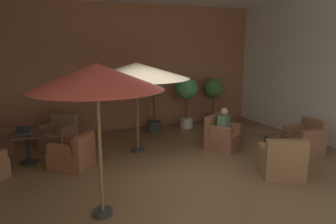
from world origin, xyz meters
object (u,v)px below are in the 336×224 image
patio_umbrella_tall_red (136,71)px  open_laptop (24,132)px  patron_by_window (224,122)px  iced_drink_cup (24,131)px  cafe_table_front_left (27,141)px  armchair_front_left_west (59,136)px  armchair_front_right_north (222,137)px  potted_tree_left_corner (154,98)px  cafe_table_front_right (266,136)px  potted_tree_mid_right (187,92)px  armchair_front_left_south (73,155)px  patio_umbrella_center_beige (97,78)px  armchair_front_right_south (304,140)px  potted_tree_mid_left (213,93)px  armchair_front_right_east (281,162)px

patio_umbrella_tall_red → open_laptop: 2.97m
patron_by_window → iced_drink_cup: size_ratio=6.04×
cafe_table_front_left → armchair_front_left_west: size_ratio=0.73×
armchair_front_right_north → potted_tree_left_corner: (-1.00, 2.39, 0.74)m
cafe_table_front_left → cafe_table_front_right: (5.29, -1.91, 0.02)m
potted_tree_mid_right → patron_by_window: 2.46m
armchair_front_left_west → open_laptop: bearing=-133.3°
armchair_front_left_south → potted_tree_mid_right: (3.90, 2.16, 0.89)m
armchair_front_left_west → patio_umbrella_tall_red: 2.77m
patio_umbrella_tall_red → open_laptop: bearing=174.8°
armchair_front_left_west → patio_umbrella_tall_red: (1.84, -1.10, 1.75)m
patron_by_window → open_laptop: 4.86m
armchair_front_right_north → armchair_front_left_south: bearing=176.6°
potted_tree_left_corner → potted_tree_mid_right: 1.15m
cafe_table_front_left → patron_by_window: size_ratio=1.19×
cafe_table_front_right → patron_by_window: (-0.58, 0.95, 0.20)m
patio_umbrella_center_beige → patron_by_window: patio_umbrella_center_beige is taller
armchair_front_right_south → potted_tree_mid_right: potted_tree_mid_right is taller
armchair_front_left_west → open_laptop: size_ratio=3.16×
patio_umbrella_center_beige → potted_tree_left_corner: bearing=60.0°
armchair_front_left_south → patron_by_window: (3.78, -0.26, 0.45)m
cafe_table_front_left → patio_umbrella_center_beige: 3.64m
potted_tree_mid_left → potted_tree_left_corner: bearing=-176.2°
armchair_front_right_south → armchair_front_right_east: bearing=-149.4°
armchair_front_right_south → patio_umbrella_tall_red: patio_umbrella_tall_red is taller
patio_umbrella_tall_red → potted_tree_mid_left: bearing=28.9°
cafe_table_front_left → armchair_front_right_south: bearing=-17.4°
cafe_table_front_left → armchair_front_right_north: armchair_front_right_north is taller
cafe_table_front_right → patron_by_window: 1.13m
cafe_table_front_left → armchair_front_right_east: bearing=-31.6°
patio_umbrella_center_beige → open_laptop: bearing=110.6°
cafe_table_front_left → patio_umbrella_center_beige: (1.09, -3.03, 1.70)m
cafe_table_front_right → armchair_front_right_north: armchair_front_right_north is taller
cafe_table_front_left → potted_tree_mid_left: (5.92, 1.62, 0.54)m
cafe_table_front_left → patron_by_window: bearing=-11.5°
potted_tree_mid_left → patio_umbrella_center_beige: bearing=-136.1°
armchair_front_right_south → potted_tree_mid_right: 3.93m
cafe_table_front_right → potted_tree_mid_right: size_ratio=0.42×
armchair_front_right_north → cafe_table_front_left: bearing=168.9°
cafe_table_front_right → potted_tree_mid_left: (0.64, 3.53, 0.51)m
armchair_front_left_south → potted_tree_mid_left: size_ratio=0.69×
armchair_front_left_south → armchair_front_right_north: bearing=-3.4°
armchair_front_left_south → potted_tree_left_corner: size_ratio=0.66×
potted_tree_mid_right → iced_drink_cup: 5.10m
open_laptop → armchair_front_left_west: bearing=46.7°
potted_tree_mid_right → patron_by_window: size_ratio=2.55×
armchair_front_right_east → armchair_front_left_south: bearing=149.7°
cafe_table_front_left → open_laptop: open_laptop is taller
cafe_table_front_left → armchair_front_right_east: 5.66m
armchair_front_right_north → patio_umbrella_center_beige: 4.58m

